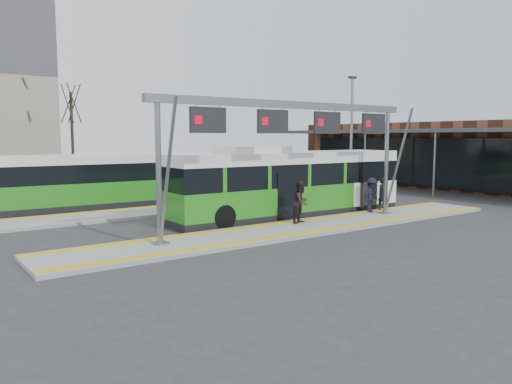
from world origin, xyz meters
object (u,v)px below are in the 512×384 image
(passenger_c, at_px, (371,195))
(passenger_a, at_px, (383,194))
(hero_bus, at_px, (288,184))
(passenger_b, at_px, (301,202))
(gantry, at_px, (296,127))

(passenger_c, bearing_deg, passenger_a, -4.85)
(hero_bus, relative_size, passenger_a, 7.67)
(passenger_a, distance_m, passenger_c, 1.05)
(hero_bus, distance_m, passenger_b, 2.82)
(hero_bus, distance_m, passenger_c, 4.23)
(hero_bus, xyz_separation_m, passenger_c, (3.61, -2.14, -0.57))
(passenger_b, height_order, passenger_c, passenger_b)
(gantry, height_order, hero_bus, gantry)
(passenger_a, relative_size, passenger_c, 0.95)
(gantry, xyz_separation_m, passenger_b, (0.68, 0.37, -3.23))
(passenger_a, height_order, passenger_c, passenger_c)
(gantry, height_order, passenger_b, gantry)
(passenger_a, relative_size, passenger_b, 0.90)
(gantry, relative_size, hero_bus, 1.03)
(passenger_a, xyz_separation_m, passenger_c, (-1.04, -0.15, 0.04))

